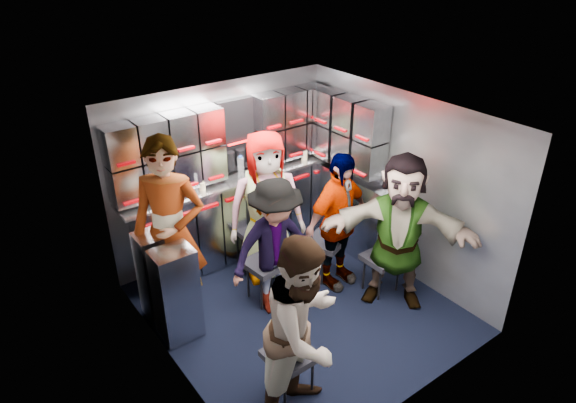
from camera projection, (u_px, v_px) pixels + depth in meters
floor at (299, 308)px, 5.46m from camera, size 3.00×3.00×0.00m
wall_back at (222, 171)px, 6.03m from camera, size 2.80×0.04×2.10m
wall_left at (166, 274)px, 4.23m from camera, size 0.04×3.00×2.10m
wall_right at (400, 185)px, 5.70m from camera, size 0.04×3.00×2.10m
ceiling at (302, 119)px, 4.47m from camera, size 2.80×3.00×0.02m
cart_bank_back at (234, 219)px, 6.14m from camera, size 2.68×0.38×0.99m
cart_bank_left at (168, 285)px, 4.99m from camera, size 0.38×0.76×0.99m
counter at (232, 180)px, 5.89m from camera, size 2.68×0.42×0.03m
locker_bank_back at (227, 139)px, 5.71m from camera, size 2.68×0.28×0.82m
locker_bank_right at (349, 132)px, 5.91m from camera, size 0.28×1.00×0.82m
right_cabinet at (350, 211)px, 6.30m from camera, size 0.28×1.20×1.00m
coffee_niche at (238, 136)px, 5.86m from camera, size 0.46×0.16×0.84m
red_latch_strip at (241, 196)px, 5.82m from camera, size 2.60×0.02×0.03m
jump_seat_near_left at (290, 358)px, 4.26m from camera, size 0.40×0.38×0.46m
jump_seat_mid_left at (266, 265)px, 5.41m from camera, size 0.45×0.43×0.48m
jump_seat_center at (258, 235)px, 5.96m from camera, size 0.40×0.38×0.47m
jump_seat_mid_right at (326, 243)px, 5.79m from camera, size 0.52×0.51×0.48m
jump_seat_near_right at (382, 260)px, 5.55m from camera, size 0.38×0.36×0.45m
attendant_standing at (170, 233)px, 4.93m from camera, size 0.84×0.81×1.95m
attendant_arc_a at (304, 331)px, 3.94m from camera, size 0.98×0.87×1.66m
attendant_arc_b at (275, 247)px, 5.13m from camera, size 1.02×0.67×1.49m
attendant_arc_c at (266, 207)px, 5.62m from camera, size 0.99×0.82×1.74m
attendant_arc_d at (338, 222)px, 5.49m from camera, size 0.96×0.50×1.58m
attendant_arc_e at (399, 231)px, 5.21m from camera, size 1.41×1.51×1.69m
bottle_left at (195, 182)px, 5.54m from camera, size 0.07×0.07×0.22m
bottle_mid at (241, 168)px, 5.84m from camera, size 0.07×0.07×0.25m
bottle_right at (254, 164)px, 5.94m from camera, size 0.07×0.07×0.25m
cup_left at (202, 186)px, 5.61m from camera, size 0.07×0.07×0.09m
cup_right at (304, 155)px, 6.35m from camera, size 0.08×0.08×0.11m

